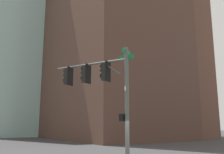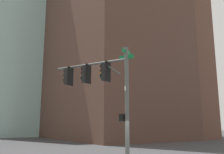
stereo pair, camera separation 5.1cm
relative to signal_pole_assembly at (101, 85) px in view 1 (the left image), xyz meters
The scene contains 5 objects.
signal_pole_assembly is the anchor object (origin of this frame).
building_brick_nearside 34.87m from the signal_pole_assembly, 147.37° to the left, with size 26.10×17.47×40.90m, color #4C3328.
building_brick_midblock 35.98m from the signal_pole_assembly, 134.57° to the left, with size 16.84×17.28×41.69m, color brown.
building_glass_tower 60.26m from the signal_pole_assembly, 169.79° to the left, with size 32.10×22.30×58.94m, color #9EC6C1.
building_brick_farside 48.24m from the signal_pole_assembly, 143.85° to the left, with size 18.62×18.57×42.30m, color brown.
Camera 1 is at (10.38, -7.77, 2.26)m, focal length 40.13 mm.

